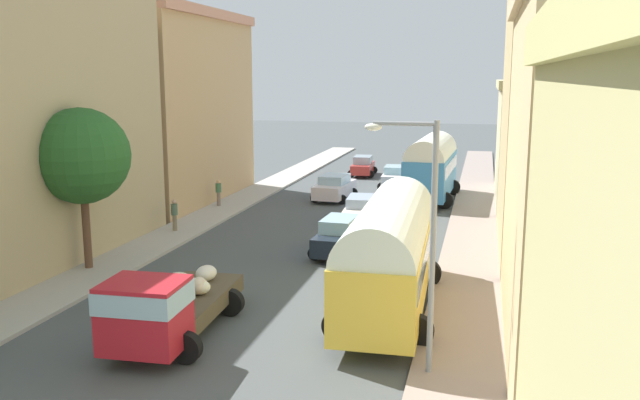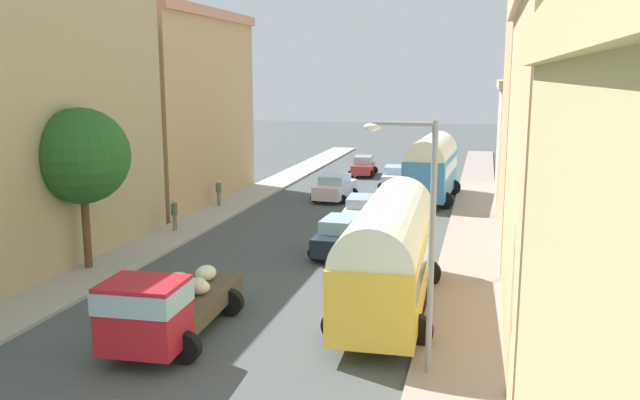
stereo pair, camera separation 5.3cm
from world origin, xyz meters
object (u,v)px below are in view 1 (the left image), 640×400
object	(u,v)px
car_4	(395,177)
parked_bus_0	(389,249)
streetlamp_near	(423,227)
pedestrian_1	(218,192)
car_0	(335,187)
parked_bus_1	(431,165)
cargo_truck_0	(165,306)
pedestrian_0	(174,214)
car_2	(339,236)
car_1	(363,166)
car_3	(363,210)

from	to	relation	value
car_4	parked_bus_0	bearing A→B (deg)	-82.90
car_4	streetlamp_near	distance (m)	30.11
streetlamp_near	pedestrian_1	bearing A→B (deg)	125.11
pedestrian_1	streetlamp_near	bearing A→B (deg)	-54.89
streetlamp_near	car_0	bearing A→B (deg)	107.87
parked_bus_1	cargo_truck_0	xyz separation A→B (m)	(-5.70, -25.38, -1.07)
pedestrian_0	car_0	bearing A→B (deg)	61.82
pedestrian_1	streetlamp_near	distance (m)	24.62
parked_bus_0	pedestrian_1	distance (m)	19.73
car_2	pedestrian_0	size ratio (longest dim) A/B	2.41
car_1	parked_bus_1	bearing A→B (deg)	-56.98
cargo_truck_0	parked_bus_0	bearing A→B (deg)	37.12
parked_bus_1	car_3	xyz separation A→B (m)	(-2.96, -8.04, -1.51)
parked_bus_1	car_1	distance (m)	11.38
car_1	pedestrian_0	xyz separation A→B (m)	(-5.73, -21.73, 0.22)
car_1	pedestrian_1	size ratio (longest dim) A/B	2.26
car_3	pedestrian_1	world-z (taller)	pedestrian_1
car_2	pedestrian_1	size ratio (longest dim) A/B	2.44
parked_bus_1	pedestrian_1	size ratio (longest dim) A/B	4.73
parked_bus_0	cargo_truck_0	distance (m)	7.57
cargo_truck_0	pedestrian_0	distance (m)	14.49
car_0	pedestrian_0	world-z (taller)	pedestrian_0
streetlamp_near	parked_bus_0	bearing A→B (deg)	107.63
pedestrian_0	pedestrian_1	bearing A→B (deg)	93.17
car_1	car_4	bearing A→B (deg)	-58.68
pedestrian_1	car_1	bearing A→B (deg)	68.03
cargo_truck_0	streetlamp_near	world-z (taller)	streetlamp_near
pedestrian_1	streetlamp_near	world-z (taller)	streetlamp_near
parked_bus_1	cargo_truck_0	size ratio (longest dim) A/B	1.26
pedestrian_1	parked_bus_1	bearing A→B (deg)	24.78
car_3	car_4	world-z (taller)	car_4
pedestrian_1	car_4	bearing A→B (deg)	45.48
car_4	streetlamp_near	size ratio (longest dim) A/B	0.57
parked_bus_0	parked_bus_1	distance (m)	20.85
car_4	pedestrian_0	size ratio (longest dim) A/B	2.24
parked_bus_0	pedestrian_1	bearing A→B (deg)	129.50
parked_bus_0	car_3	distance (m)	13.29
cargo_truck_0	car_1	xyz separation A→B (m)	(-0.45, 34.84, -0.44)
car_0	car_3	size ratio (longest dim) A/B	0.98
cargo_truck_0	car_3	xyz separation A→B (m)	(2.74, 17.34, -0.44)
pedestrian_0	pedestrian_1	xyz separation A→B (m)	(-0.37, 6.63, -0.02)
streetlamp_near	cargo_truck_0	bearing A→B (deg)	178.10
car_4	car_3	bearing A→B (deg)	-90.78
parked_bus_1	car_2	distance (m)	14.53
parked_bus_0	streetlamp_near	xyz separation A→B (m)	(1.52, -4.78, 1.92)
parked_bus_1	car_1	world-z (taller)	parked_bus_1
parked_bus_1	car_4	bearing A→B (deg)	125.28
car_2	pedestrian_0	distance (m)	9.17
parked_bus_0	car_3	xyz separation A→B (m)	(-3.25, 12.81, -1.37)
car_1	streetlamp_near	distance (m)	36.12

